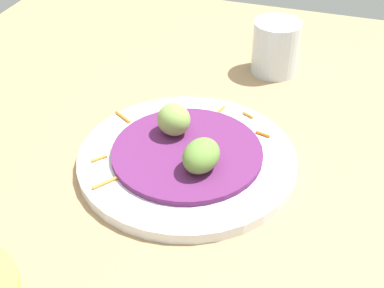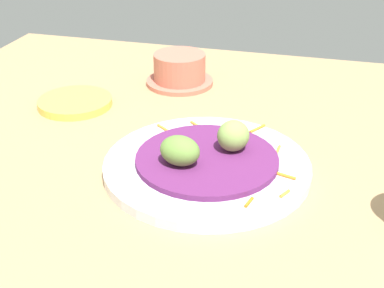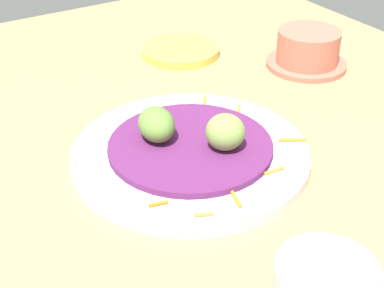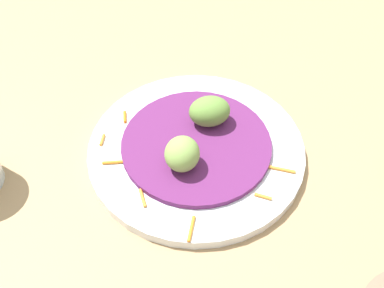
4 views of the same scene
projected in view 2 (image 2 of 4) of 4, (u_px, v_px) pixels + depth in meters
The scene contains 8 objects.
table_surface at pixel (188, 194), 68.37cm from camera, with size 110.00×110.00×2.00cm, color tan.
main_plate at pixel (207, 166), 71.12cm from camera, with size 27.63×27.63×1.44cm, color silver.
cabbage_bed at pixel (207, 159), 70.59cm from camera, with size 19.06×19.06×0.78cm, color #60235B.
carrot_garnish at pixel (240, 151), 72.86cm from camera, with size 21.77×21.66×0.40cm.
guac_scoop_left at pixel (180, 151), 67.82cm from camera, with size 5.36×4.15×3.87cm, color olive.
guac_scoop_center at pixel (233, 136), 71.07cm from camera, with size 4.45×4.18×4.23cm, color #84A851.
side_plate_small at pixel (75, 102), 89.85cm from camera, with size 12.43×12.43×1.27cm, color #E0CC4C.
terracotta_bowl at pixel (180, 70), 97.56cm from camera, with size 12.33×12.33×5.80cm.
Camera 2 is at (-54.98, -15.48, 39.13)cm, focal length 49.77 mm.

